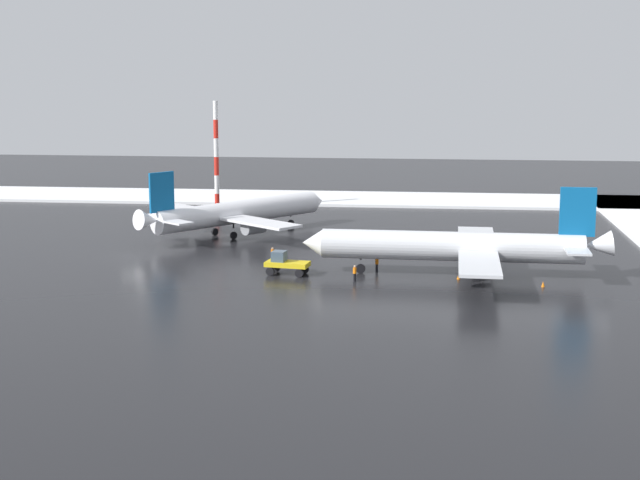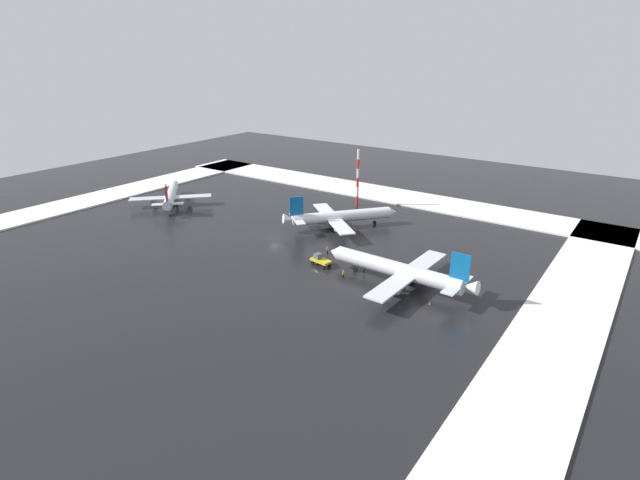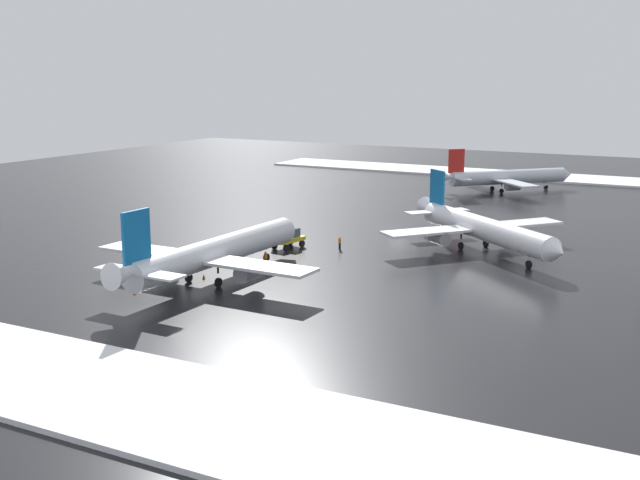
# 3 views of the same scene
# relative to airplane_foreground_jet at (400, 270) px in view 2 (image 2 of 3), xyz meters

# --- Properties ---
(ground_plane) EXTENTS (240.00, 240.00, 0.00)m
(ground_plane) POSITION_rel_airplane_foreground_jet_xyz_m (37.45, -6.24, -3.20)
(ground_plane) COLOR black
(snow_bank_far) EXTENTS (152.00, 16.00, 0.42)m
(snow_bank_far) POSITION_rel_airplane_foreground_jet_xyz_m (37.45, -56.24, -2.99)
(snow_bank_far) COLOR white
(snow_bank_far) RESTS_ON ground_plane
(snow_bank_left) EXTENTS (14.00, 116.00, 0.42)m
(snow_bank_left) POSITION_rel_airplane_foreground_jet_xyz_m (-29.55, -6.24, -2.99)
(snow_bank_left) COLOR white
(snow_bank_left) RESTS_ON ground_plane
(snow_bank_right) EXTENTS (14.00, 116.00, 0.42)m
(snow_bank_right) POSITION_rel_airplane_foreground_jet_xyz_m (104.45, -6.24, -2.99)
(snow_bank_right) COLOR white
(snow_bank_right) RESTS_ON ground_plane
(airplane_foreground_jet) EXTENTS (32.58, 26.96, 9.68)m
(airplane_foreground_jet) POSITION_rel_airplane_foreground_jet_xyz_m (0.00, 0.00, 0.00)
(airplane_foreground_jet) COLOR silver
(airplane_foreground_jet) RESTS_ON ground_plane
(airplane_distant_tail) EXTENTS (23.40, 25.66, 9.20)m
(airplane_distant_tail) POSITION_rel_airplane_foreground_jet_xyz_m (28.19, -21.62, -0.16)
(airplane_distant_tail) COLOR white
(airplane_distant_tail) RESTS_ON ground_plane
(airplane_parked_portside) EXTENTS (22.53, 22.11, 8.47)m
(airplane_parked_portside) POSITION_rel_airplane_foreground_jet_xyz_m (80.85, -10.10, -0.40)
(airplane_parked_portside) COLOR silver
(airplane_parked_portside) RESTS_ON ground_plane
(pushback_tug) EXTENTS (4.90, 2.95, 2.50)m
(pushback_tug) POSITION_rel_airplane_foreground_jet_xyz_m (18.35, 1.12, -1.92)
(pushback_tug) COLOR gold
(pushback_tug) RESTS_ON ground_plane
(ground_crew_near_tug) EXTENTS (0.36, 0.36, 1.71)m
(ground_crew_near_tug) POSITION_rel_airplane_foreground_jet_xyz_m (10.73, 3.75, -2.23)
(ground_crew_near_tug) COLOR black
(ground_crew_near_tug) RESTS_ON ground_plane
(ground_crew_beside_wing) EXTENTS (0.36, 0.36, 1.71)m
(ground_crew_beside_wing) POSITION_rel_airplane_foreground_jet_xyz_m (8.69, -1.25, -2.23)
(ground_crew_beside_wing) COLOR black
(ground_crew_beside_wing) RESTS_ON ground_plane
(ground_crew_by_nose_gear) EXTENTS (0.36, 0.36, 1.71)m
(ground_crew_by_nose_gear) POSITION_rel_airplane_foreground_jet_xyz_m (20.68, -5.06, -2.23)
(ground_crew_by_nose_gear) COLOR black
(ground_crew_by_nose_gear) RESTS_ON ground_plane
(antenna_mast) EXTENTS (0.70, 0.70, 16.63)m
(antenna_mast) POSITION_rel_airplane_foreground_jet_xyz_m (34.83, -41.46, 5.11)
(antenna_mast) COLOR red
(antenna_mast) RESTS_ON ground_plane
(traffic_cone_near_nose) EXTENTS (0.36, 0.36, 0.55)m
(traffic_cone_near_nose) POSITION_rel_airplane_foreground_jet_xyz_m (0.03, 1.47, -2.93)
(traffic_cone_near_nose) COLOR orange
(traffic_cone_near_nose) RESTS_ON ground_plane
(traffic_cone_mid_line) EXTENTS (0.36, 0.36, 0.55)m
(traffic_cone_mid_line) POSITION_rel_airplane_foreground_jet_xyz_m (-8.34, 4.12, -2.93)
(traffic_cone_mid_line) COLOR orange
(traffic_cone_mid_line) RESTS_ON ground_plane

